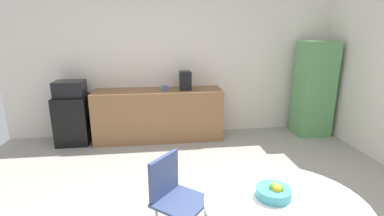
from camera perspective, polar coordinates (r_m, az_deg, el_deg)
The scene contains 9 objects.
wall_back at distance 5.28m, azimuth -3.79°, elevation 8.74°, with size 6.00×0.10×2.60m, color silver.
counter_block at distance 5.10m, azimuth -6.72°, elevation -1.34°, with size 2.24×0.60×0.90m, color brown.
mini_fridge at distance 5.31m, azimuth -22.79°, elevation -2.18°, with size 0.54×0.54×0.83m, color black.
microwave at distance 5.18m, azimuth -23.41°, elevation 3.59°, with size 0.48×0.38×0.26m, color black.
locker_cabinet at distance 5.68m, azimuth 23.30°, elevation 3.54°, with size 0.60×0.50×1.73m, color #599959.
chair_navy at distance 2.65m, azimuth -3.97°, elevation -16.19°, with size 0.59×0.59×0.83m.
fruit_bowl at distance 2.18m, azimuth 16.21°, elevation -15.86°, with size 0.25×0.25×0.11m.
mug_white at distance 4.91m, azimuth -5.61°, elevation 4.04°, with size 0.13×0.08×0.09m.
coffee_maker at distance 4.98m, azimuth -1.39°, elevation 5.59°, with size 0.20×0.24×0.32m, color black.
Camera 1 is at (-0.32, -2.23, 1.91)m, focal length 26.48 mm.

